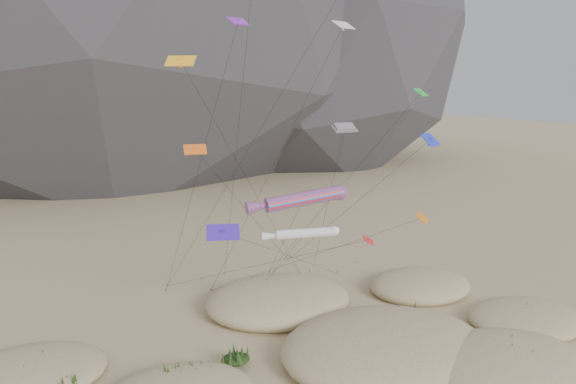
% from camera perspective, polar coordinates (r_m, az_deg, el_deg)
% --- Properties ---
extents(dunes, '(51.93, 35.41, 3.54)m').
position_cam_1_polar(dunes, '(45.10, 5.60, -16.66)').
color(dunes, '#CCB789').
rests_on(dunes, ground).
extents(dune_grass, '(42.65, 28.28, 1.42)m').
position_cam_1_polar(dune_grass, '(45.45, 5.95, -16.23)').
color(dune_grass, black).
rests_on(dune_grass, ground).
extents(kite_stakes, '(23.26, 5.34, 0.30)m').
position_cam_1_polar(kite_stakes, '(63.34, -2.20, -8.76)').
color(kite_stakes, '#3F2D1E').
rests_on(kite_stakes, ground).
extents(rainbow_tube_kite, '(8.90, 16.53, 13.44)m').
position_cam_1_polar(rainbow_tube_kite, '(44.83, 1.28, -0.73)').
color(rainbow_tube_kite, red).
rests_on(rainbow_tube_kite, ground).
extents(white_tube_kite, '(6.03, 11.17, 9.55)m').
position_cam_1_polar(white_tube_kite, '(48.32, 1.47, -4.23)').
color(white_tube_kite, white).
rests_on(white_tube_kite, ground).
extents(multi_parafoil, '(8.52, 17.44, 18.36)m').
position_cam_1_polar(multi_parafoil, '(47.56, 5.71, 6.21)').
color(multi_parafoil, red).
rests_on(multi_parafoil, ground).
extents(delta_kites, '(27.96, 22.83, 30.99)m').
position_cam_1_polar(delta_kites, '(48.78, 2.97, 7.18)').
color(delta_kites, silver).
rests_on(delta_kites, ground).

